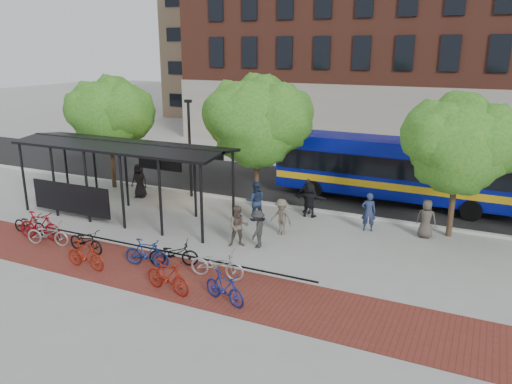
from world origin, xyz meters
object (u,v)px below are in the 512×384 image
at_px(bike_0, 30,224).
at_px(bike_4, 86,241).
at_px(bus, 395,167).
at_px(pedestrian_0, 139,181).
at_px(tree_a, 110,112).
at_px(pedestrian_8, 239,226).
at_px(pedestrian_7, 369,212).
at_px(pedestrian_4, 307,196).
at_px(bike_10, 217,264).
at_px(bike_5, 85,255).
at_px(tree_b, 259,118).
at_px(bike_7, 147,253).
at_px(pedestrian_5, 310,200).
at_px(pedestrian_6, 426,219).
at_px(bus_shelter, 120,154).
at_px(bike_9, 167,276).
at_px(lamp_post_left, 190,146).
at_px(bike_11, 224,288).
at_px(pedestrian_3, 281,217).
at_px(bike_2, 48,234).
at_px(pedestrian_9, 258,229).
at_px(tree_c, 462,141).
at_px(pedestrian_2, 256,201).
at_px(bike_8, 174,253).
at_px(bike_1, 40,226).

distance_m(bike_0, bike_4, 3.67).
bearing_deg(bus, pedestrian_0, -156.98).
xyz_separation_m(tree_a, pedestrian_8, (10.38, -4.85, -3.40)).
bearing_deg(bike_4, pedestrian_7, -47.73).
bearing_deg(pedestrian_4, bike_10, -94.71).
distance_m(bus, bike_5, 15.48).
distance_m(tree_b, bike_5, 10.25).
relative_size(bike_7, pedestrian_5, 1.05).
bearing_deg(bike_0, pedestrian_4, -54.78).
relative_size(pedestrian_6, pedestrian_8, 0.98).
bearing_deg(pedestrian_6, bus, -60.39).
relative_size(bus_shelter, bike_9, 5.73).
bearing_deg(lamp_post_left, bike_0, -112.82).
relative_size(bus, bike_10, 6.12).
relative_size(tree_b, bike_9, 3.50).
bearing_deg(bike_11, pedestrian_6, -12.53).
bearing_deg(pedestrian_3, bike_7, -110.01).
relative_size(bus_shelter, bike_2, 5.79).
xyz_separation_m(pedestrian_3, pedestrian_4, (-0.00, 3.24, 0.05)).
height_order(pedestrian_6, pedestrian_9, pedestrian_6).
bearing_deg(tree_b, bike_0, -134.59).
relative_size(tree_c, bus, 0.49).
distance_m(lamp_post_left, bike_0, 8.65).
relative_size(bike_10, pedestrian_4, 1.18).
relative_size(lamp_post_left, bike_5, 2.96).
distance_m(bike_5, pedestrian_8, 5.84).
height_order(bus, pedestrian_8, bus).
bearing_deg(pedestrian_5, tree_a, -5.04).
height_order(tree_b, bike_2, tree_b).
bearing_deg(bus_shelter, tree_a, 134.60).
bearing_deg(pedestrian_4, pedestrian_3, -91.87).
bearing_deg(pedestrian_2, bike_8, 59.44).
bearing_deg(lamp_post_left, bus_shelter, -105.53).
distance_m(bike_8, pedestrian_9, 3.55).
height_order(bike_1, pedestrian_9, pedestrian_9).
bearing_deg(bike_4, pedestrian_3, -45.60).
height_order(bike_4, pedestrian_2, pedestrian_2).
distance_m(bike_9, pedestrian_2, 7.63).
bearing_deg(bike_0, bike_5, -112.54).
bearing_deg(bike_4, bus, -33.74).
relative_size(bike_4, pedestrian_8, 1.04).
bearing_deg(pedestrian_2, pedestrian_9, 91.87).
bearing_deg(lamp_post_left, bike_8, -61.67).
relative_size(bike_0, bike_9, 0.91).
bearing_deg(bike_11, pedestrian_0, 67.22).
height_order(tree_a, bike_10, tree_a).
bearing_deg(bike_0, bus_shelter, -33.39).
distance_m(tree_a, bus, 15.48).
xyz_separation_m(tree_a, pedestrian_0, (2.52, -1.04, -3.33)).
relative_size(bike_11, pedestrian_7, 0.99).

